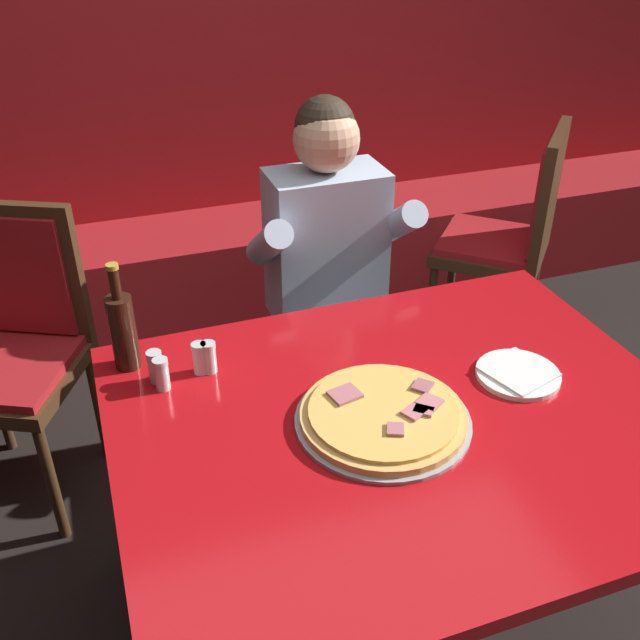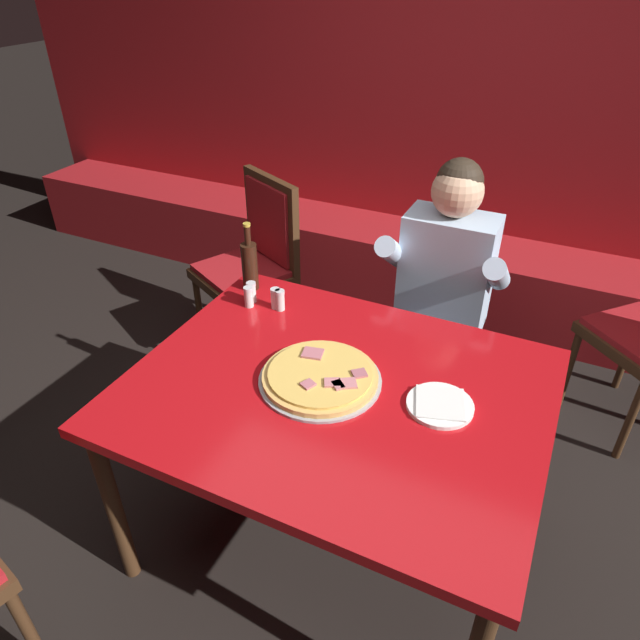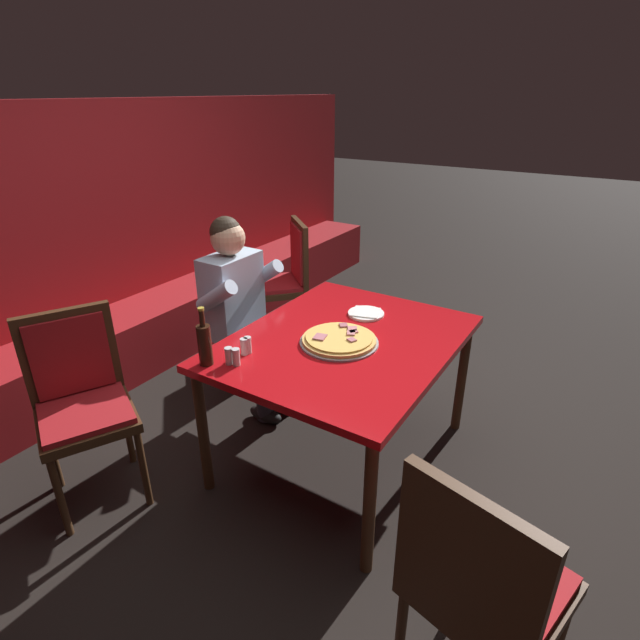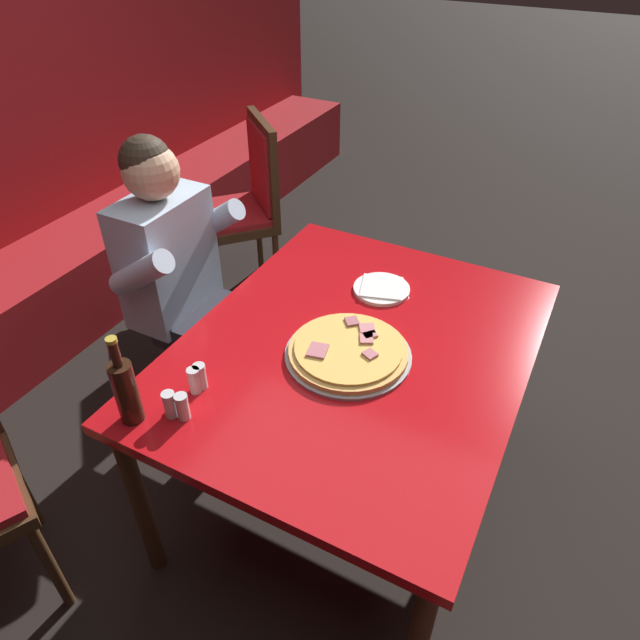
% 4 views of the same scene
% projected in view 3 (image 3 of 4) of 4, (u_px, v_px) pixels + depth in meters
% --- Properties ---
extents(ground_plane, '(24.00, 24.00, 0.00)m').
position_uv_depth(ground_plane, '(342.00, 454.00, 2.94)').
color(ground_plane, black).
extents(booth_wall_panel, '(6.80, 0.16, 1.90)m').
position_uv_depth(booth_wall_panel, '(83.00, 242.00, 3.60)').
color(booth_wall_panel, '#A3191E').
rests_on(booth_wall_panel, ground_plane).
extents(booth_bench, '(6.46, 0.48, 0.46)m').
position_uv_depth(booth_bench, '(129.00, 342.00, 3.75)').
color(booth_bench, '#A3191E').
rests_on(booth_bench, ground_plane).
extents(main_dining_table, '(1.34, 1.07, 0.76)m').
position_uv_depth(main_dining_table, '(345.00, 351.00, 2.65)').
color(main_dining_table, '#422816').
rests_on(main_dining_table, ground_plane).
extents(pizza, '(0.41, 0.41, 0.05)m').
position_uv_depth(pizza, '(339.00, 340.00, 2.57)').
color(pizza, '#9E9EA3').
rests_on(pizza, main_dining_table).
extents(plate_white_paper, '(0.21, 0.21, 0.02)m').
position_uv_depth(plate_white_paper, '(366.00, 313.00, 2.89)').
color(plate_white_paper, white).
rests_on(plate_white_paper, main_dining_table).
extents(beer_bottle, '(0.07, 0.07, 0.29)m').
position_uv_depth(beer_bottle, '(205.00, 343.00, 2.33)').
color(beer_bottle, black).
rests_on(beer_bottle, main_dining_table).
extents(shaker_parmesan, '(0.04, 0.04, 0.09)m').
position_uv_depth(shaker_parmesan, '(236.00, 358.00, 2.35)').
color(shaker_parmesan, silver).
rests_on(shaker_parmesan, main_dining_table).
extents(shaker_black_pepper, '(0.04, 0.04, 0.09)m').
position_uv_depth(shaker_black_pepper, '(244.00, 347.00, 2.45)').
color(shaker_black_pepper, silver).
rests_on(shaker_black_pepper, main_dining_table).
extents(shaker_red_pepper_flakes, '(0.04, 0.04, 0.09)m').
position_uv_depth(shaker_red_pepper_flakes, '(229.00, 357.00, 2.36)').
color(shaker_red_pepper_flakes, silver).
rests_on(shaker_red_pepper_flakes, main_dining_table).
extents(shaker_oregano, '(0.04, 0.04, 0.09)m').
position_uv_depth(shaker_oregano, '(248.00, 346.00, 2.46)').
color(shaker_oregano, silver).
rests_on(shaker_oregano, main_dining_table).
extents(diner_seated_blue_shirt, '(0.53, 0.53, 1.27)m').
position_uv_depth(diner_seated_blue_shirt, '(243.00, 308.00, 3.13)').
color(diner_seated_blue_shirt, black).
rests_on(diner_seated_blue_shirt, ground_plane).
extents(dining_chair_far_left, '(0.62, 0.62, 1.01)m').
position_uv_depth(dining_chair_far_left, '(286.00, 275.00, 4.06)').
color(dining_chair_far_left, '#422816').
rests_on(dining_chair_far_left, ground_plane).
extents(dining_chair_far_right, '(0.59, 0.59, 0.99)m').
position_uv_depth(dining_chair_far_right, '(81.00, 394.00, 2.47)').
color(dining_chair_far_right, '#422816').
rests_on(dining_chair_far_right, ground_plane).
extents(dining_chair_near_left, '(0.53, 0.53, 1.01)m').
position_uv_depth(dining_chair_near_left, '(481.00, 582.00, 1.51)').
color(dining_chair_near_left, '#422816').
rests_on(dining_chair_near_left, ground_plane).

